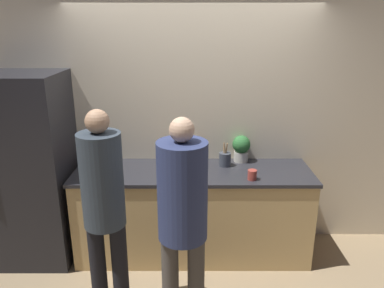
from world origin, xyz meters
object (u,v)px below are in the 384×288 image
(person_left, at_px, (103,202))
(cup_red, at_px, (251,175))
(bottle_red, at_px, (87,155))
(refrigerator, at_px, (30,170))
(person_center, at_px, (182,211))
(utensil_crock, at_px, (224,159))
(potted_plant, at_px, (240,148))
(fruit_bowl, at_px, (179,161))
(bottle_amber, at_px, (92,160))

(person_left, height_order, cup_red, person_left)
(person_left, height_order, bottle_red, person_left)
(refrigerator, relative_size, cup_red, 19.95)
(person_center, distance_m, cup_red, 1.03)
(refrigerator, distance_m, utensil_crock, 1.93)
(refrigerator, bearing_deg, bottle_red, 21.99)
(utensil_crock, xyz_separation_m, potted_plant, (0.18, 0.13, 0.08))
(utensil_crock, xyz_separation_m, bottle_red, (-1.40, 0.07, 0.03))
(fruit_bowl, relative_size, bottle_red, 1.06)
(cup_red, relative_size, potted_plant, 0.34)
(refrigerator, relative_size, person_left, 1.08)
(person_left, xyz_separation_m, potted_plant, (1.19, 1.13, 0.06))
(bottle_red, bearing_deg, cup_red, -14.44)
(refrigerator, distance_m, bottle_red, 0.57)
(refrigerator, xyz_separation_m, bottle_red, (0.52, 0.21, 0.08))
(person_center, bearing_deg, bottle_amber, 129.14)
(person_left, bearing_deg, bottle_amber, 108.79)
(person_center, distance_m, fruit_bowl, 1.15)
(person_center, xyz_separation_m, bottle_amber, (-0.94, 1.16, -0.04))
(person_left, xyz_separation_m, fruit_bowl, (0.55, 0.98, -0.04))
(person_center, relative_size, potted_plant, 6.18)
(person_left, distance_m, person_center, 0.63)
(cup_red, distance_m, potted_plant, 0.50)
(cup_red, bearing_deg, utensil_crock, 122.41)
(person_center, height_order, utensil_crock, person_center)
(bottle_red, bearing_deg, fruit_bowl, -5.24)
(bottle_amber, bearing_deg, refrigerator, -166.70)
(person_center, relative_size, fruit_bowl, 6.53)
(person_center, xyz_separation_m, cup_red, (0.63, 0.81, -0.07))
(bottle_red, height_order, cup_red, bottle_red)
(fruit_bowl, bearing_deg, bottle_red, 174.76)
(person_left, height_order, person_center, person_left)
(fruit_bowl, height_order, bottle_red, bottle_red)
(bottle_amber, bearing_deg, fruit_bowl, -0.88)
(person_left, height_order, fruit_bowl, person_left)
(refrigerator, bearing_deg, cup_red, -5.58)
(potted_plant, bearing_deg, cup_red, -84.60)
(utensil_crock, distance_m, cup_red, 0.42)
(utensil_crock, distance_m, potted_plant, 0.23)
(refrigerator, distance_m, person_left, 1.26)
(refrigerator, height_order, utensil_crock, refrigerator)
(bottle_red, relative_size, cup_red, 2.64)
(person_left, bearing_deg, person_center, -15.20)
(bottle_amber, relative_size, cup_red, 1.85)
(utensil_crock, distance_m, bottle_amber, 1.34)
(bottle_amber, bearing_deg, cup_red, -12.45)
(fruit_bowl, bearing_deg, cup_red, -25.88)
(bottle_amber, height_order, cup_red, bottle_amber)
(refrigerator, xyz_separation_m, bottle_amber, (0.58, 0.14, 0.05))
(cup_red, bearing_deg, person_center, -127.74)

